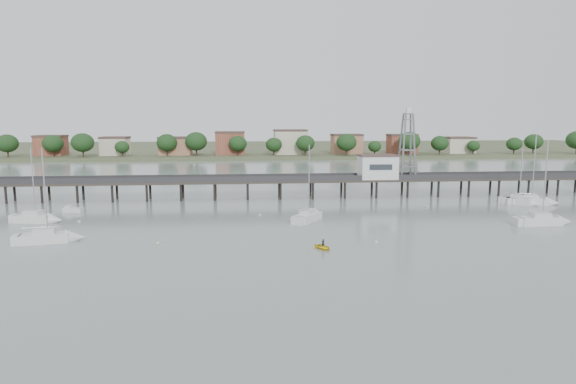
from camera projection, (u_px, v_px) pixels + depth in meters
name	position (u px, v px, depth m)	size (l,w,h in m)	color
ground_plane	(293.00, 300.00, 44.82)	(500.00, 500.00, 0.00)	slate
pier	(264.00, 181.00, 103.36)	(150.00, 5.00, 5.50)	#2D2823
pier_building	(378.00, 167.00, 105.29)	(8.40, 5.40, 5.30)	silver
lattice_tower	(407.00, 146.00, 105.25)	(3.20, 3.20, 15.50)	slate
sailboat_d	(548.00, 221.00, 77.42)	(8.81, 2.66, 14.45)	silver
sailboat_b	(41.00, 219.00, 79.10)	(8.18, 3.69, 13.07)	silver
sailboat_c	(311.00, 216.00, 81.27)	(6.70, 7.94, 13.41)	silver
sailboat_a	(55.00, 238.00, 66.33)	(8.63, 3.95, 13.74)	silver
sailboat_e	(522.00, 202.00, 95.75)	(6.48, 6.34, 11.72)	silver
sailboat_f	(537.00, 202.00, 96.03)	(9.33, 5.10, 14.72)	silver
white_tender	(73.00, 210.00, 88.20)	(3.71, 2.14, 1.36)	silver
yellow_dinghy	(323.00, 249.00, 62.91)	(2.11, 0.61, 2.96)	yellow
dinghy_occupant	(323.00, 249.00, 62.91)	(0.40, 1.10, 0.26)	black
mooring_buoys	(313.00, 224.00, 77.79)	(76.84, 26.32, 0.39)	beige
far_shore	(250.00, 148.00, 280.65)	(500.00, 170.00, 10.40)	#475133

